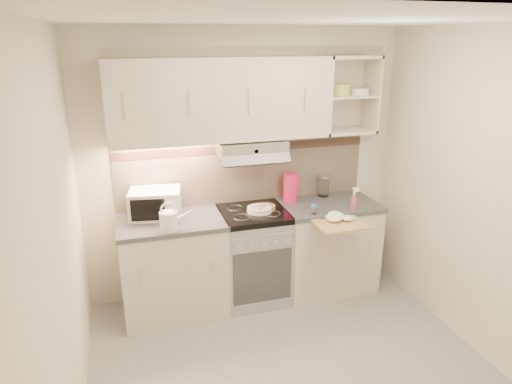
{
  "coord_description": "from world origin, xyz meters",
  "views": [
    {
      "loc": [
        -1.09,
        -2.62,
        2.4
      ],
      "look_at": [
        -0.02,
        0.95,
        1.13
      ],
      "focal_mm": 32.0,
      "sensor_mm": 36.0,
      "label": 1
    }
  ],
  "objects_px": {
    "pink_pitcher": "(291,187)",
    "watering_can": "(170,220)",
    "electric_range": "(253,255)",
    "cutting_board": "(339,223)",
    "plate_stack": "(259,209)",
    "microwave": "(155,203)",
    "spray_bottle": "(354,200)",
    "glass_jar": "(323,186)"
  },
  "relations": [
    {
      "from": "microwave",
      "to": "watering_can",
      "type": "height_order",
      "value": "microwave"
    },
    {
      "from": "watering_can",
      "to": "plate_stack",
      "type": "bearing_deg",
      "value": 7.36
    },
    {
      "from": "spray_bottle",
      "to": "plate_stack",
      "type": "bearing_deg",
      "value": 169.89
    },
    {
      "from": "electric_range",
      "to": "watering_can",
      "type": "xyz_separation_m",
      "value": [
        -0.77,
        -0.22,
        0.54
      ]
    },
    {
      "from": "watering_can",
      "to": "pink_pitcher",
      "type": "distance_m",
      "value": 1.26
    },
    {
      "from": "microwave",
      "to": "watering_can",
      "type": "xyz_separation_m",
      "value": [
        0.08,
        -0.34,
        -0.04
      ]
    },
    {
      "from": "electric_range",
      "to": "plate_stack",
      "type": "distance_m",
      "value": 0.47
    },
    {
      "from": "electric_range",
      "to": "spray_bottle",
      "type": "distance_m",
      "value": 1.07
    },
    {
      "from": "microwave",
      "to": "spray_bottle",
      "type": "bearing_deg",
      "value": -1.01
    },
    {
      "from": "microwave",
      "to": "pink_pitcher",
      "type": "bearing_deg",
      "value": 11.67
    },
    {
      "from": "plate_stack",
      "to": "cutting_board",
      "type": "bearing_deg",
      "value": -33.16
    },
    {
      "from": "plate_stack",
      "to": "spray_bottle",
      "type": "height_order",
      "value": "spray_bottle"
    },
    {
      "from": "electric_range",
      "to": "spray_bottle",
      "type": "relative_size",
      "value": 4.05
    },
    {
      "from": "plate_stack",
      "to": "microwave",
      "type": "bearing_deg",
      "value": 170.81
    },
    {
      "from": "pink_pitcher",
      "to": "watering_can",
      "type": "bearing_deg",
      "value": -160.7
    },
    {
      "from": "pink_pitcher",
      "to": "cutting_board",
      "type": "relative_size",
      "value": 0.65
    },
    {
      "from": "electric_range",
      "to": "pink_pitcher",
      "type": "relative_size",
      "value": 3.26
    },
    {
      "from": "cutting_board",
      "to": "electric_range",
      "type": "bearing_deg",
      "value": 146.36
    },
    {
      "from": "cutting_board",
      "to": "spray_bottle",
      "type": "bearing_deg",
      "value": 39.19
    },
    {
      "from": "electric_range",
      "to": "cutting_board",
      "type": "height_order",
      "value": "electric_range"
    },
    {
      "from": "pink_pitcher",
      "to": "cutting_board",
      "type": "height_order",
      "value": "pink_pitcher"
    },
    {
      "from": "microwave",
      "to": "spray_bottle",
      "type": "relative_size",
      "value": 2.18
    },
    {
      "from": "watering_can",
      "to": "cutting_board",
      "type": "bearing_deg",
      "value": -13.68
    },
    {
      "from": "watering_can",
      "to": "spray_bottle",
      "type": "distance_m",
      "value": 1.67
    },
    {
      "from": "spray_bottle",
      "to": "cutting_board",
      "type": "distance_m",
      "value": 0.35
    },
    {
      "from": "plate_stack",
      "to": "cutting_board",
      "type": "distance_m",
      "value": 0.72
    },
    {
      "from": "pink_pitcher",
      "to": "spray_bottle",
      "type": "height_order",
      "value": "pink_pitcher"
    },
    {
      "from": "electric_range",
      "to": "watering_can",
      "type": "relative_size",
      "value": 3.13
    },
    {
      "from": "glass_jar",
      "to": "plate_stack",
      "type": "bearing_deg",
      "value": -162.61
    },
    {
      "from": "watering_can",
      "to": "plate_stack",
      "type": "xyz_separation_m",
      "value": [
        0.82,
        0.19,
        -0.07
      ]
    },
    {
      "from": "electric_range",
      "to": "glass_jar",
      "type": "bearing_deg",
      "value": 14.3
    },
    {
      "from": "watering_can",
      "to": "cutting_board",
      "type": "distance_m",
      "value": 1.44
    },
    {
      "from": "watering_can",
      "to": "pink_pitcher",
      "type": "bearing_deg",
      "value": 12.12
    },
    {
      "from": "watering_can",
      "to": "plate_stack",
      "type": "distance_m",
      "value": 0.85
    },
    {
      "from": "watering_can",
      "to": "spray_bottle",
      "type": "relative_size",
      "value": 1.29
    },
    {
      "from": "glass_jar",
      "to": "watering_can",
      "type": "bearing_deg",
      "value": -164.96
    },
    {
      "from": "microwave",
      "to": "glass_jar",
      "type": "distance_m",
      "value": 1.65
    },
    {
      "from": "plate_stack",
      "to": "glass_jar",
      "type": "relative_size",
      "value": 1.06
    },
    {
      "from": "watering_can",
      "to": "spray_bottle",
      "type": "height_order",
      "value": "watering_can"
    },
    {
      "from": "electric_range",
      "to": "microwave",
      "type": "bearing_deg",
      "value": 172.3
    },
    {
      "from": "pink_pitcher",
      "to": "glass_jar",
      "type": "height_order",
      "value": "pink_pitcher"
    },
    {
      "from": "electric_range",
      "to": "watering_can",
      "type": "distance_m",
      "value": 0.97
    }
  ]
}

